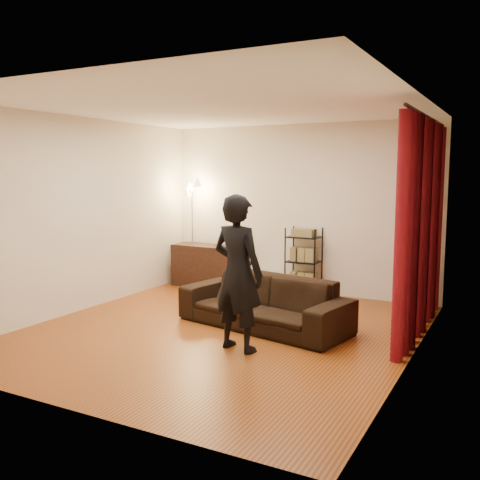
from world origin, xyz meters
The scene contains 14 objects.
floor centered at (0.00, 0.00, 0.00)m, with size 5.00×5.00×0.00m, color brown.
ceiling centered at (0.00, 0.00, 2.70)m, with size 5.00×5.00×0.00m, color white.
wall_back centered at (0.00, 2.50, 1.35)m, with size 5.00×5.00×0.00m, color beige.
wall_front centered at (0.00, -2.50, 1.35)m, with size 5.00×5.00×0.00m, color beige.
wall_left centered at (-2.25, 0.00, 1.35)m, with size 5.00×5.00×0.00m, color beige.
wall_right centered at (2.25, 0.00, 1.35)m, with size 5.00×5.00×0.00m, color beige.
curtain_rod centered at (2.15, 1.12, 2.58)m, with size 0.04×0.04×2.65m, color black.
curtain centered at (2.13, 1.12, 1.28)m, with size 0.22×2.65×2.55m, color maroon, non-canonical shape.
sofa centered at (0.39, 0.39, 0.32)m, with size 2.19×0.86×0.64m, color black.
person centered at (0.51, -0.52, 0.86)m, with size 0.63×0.41×1.71m, color black.
media_cabinet centered at (-1.49, 2.13, 0.35)m, with size 1.22×0.46×0.71m, color black.
storage_boxes centered at (-0.51, 2.31, 0.15)m, with size 0.35×0.28×0.29m, color silver, non-canonical shape.
wire_shelf centered at (0.19, 2.28, 0.54)m, with size 0.49×0.34×1.08m, color black, non-canonical shape.
floor_lamp centered at (-1.83, 2.19, 0.90)m, with size 0.32×0.32×1.79m, color silver, non-canonical shape.
Camera 1 is at (3.19, -5.54, 1.94)m, focal length 40.00 mm.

